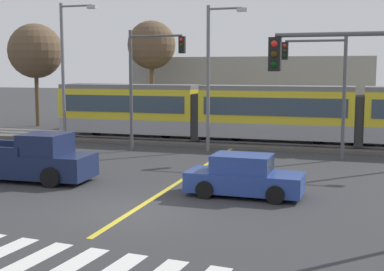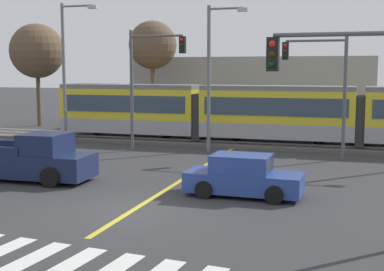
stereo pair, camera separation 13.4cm
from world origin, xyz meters
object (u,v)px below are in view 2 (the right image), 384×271
(traffic_light_near_right, at_px, (360,95))
(traffic_light_far_right, at_px, (324,77))
(bare_tree_far_west, at_px, (37,51))
(street_lamp_west, at_px, (67,64))
(bare_tree_west, at_px, (153,46))
(sedan_crossing, at_px, (243,177))
(street_lamp_centre, at_px, (213,69))
(traffic_light_far_left, at_px, (148,72))
(light_rail_tram, at_px, (277,112))
(pickup_truck, at_px, (31,160))

(traffic_light_near_right, distance_m, traffic_light_far_right, 13.62)
(bare_tree_far_west, bearing_deg, street_lamp_west, -47.62)
(bare_tree_west, bearing_deg, street_lamp_west, -113.42)
(traffic_light_near_right, relative_size, bare_tree_far_west, 0.74)
(traffic_light_far_right, bearing_deg, sedan_crossing, -103.38)
(traffic_light_near_right, bearing_deg, street_lamp_centre, 118.61)
(bare_tree_west, bearing_deg, bare_tree_far_west, 172.03)
(traffic_light_far_left, height_order, street_lamp_west, street_lamp_west)
(light_rail_tram, relative_size, traffic_light_near_right, 4.62)
(pickup_truck, distance_m, traffic_light_far_left, 9.54)
(sedan_crossing, distance_m, bare_tree_west, 20.86)
(traffic_light_far_right, bearing_deg, bare_tree_far_west, 157.31)
(street_lamp_west, bearing_deg, street_lamp_centre, -3.57)
(traffic_light_far_right, height_order, bare_tree_far_west, bare_tree_far_west)
(sedan_crossing, distance_m, pickup_truck, 8.95)
(traffic_light_near_right, distance_m, street_lamp_west, 22.72)
(traffic_light_far_left, height_order, traffic_light_far_right, traffic_light_far_left)
(pickup_truck, bearing_deg, bare_tree_west, 94.51)
(traffic_light_near_right, xyz_separation_m, street_lamp_centre, (-7.77, 14.25, 0.66))
(street_lamp_west, height_order, bare_tree_far_west, street_lamp_west)
(light_rail_tram, relative_size, bare_tree_west, 3.49)
(sedan_crossing, bearing_deg, pickup_truck, 179.51)
(traffic_light_far_right, xyz_separation_m, street_lamp_west, (-15.43, 1.33, 0.70))
(pickup_truck, xyz_separation_m, traffic_light_far_right, (11.12, 9.05, 3.34))
(traffic_light_far_left, height_order, street_lamp_centre, street_lamp_centre)
(light_rail_tram, relative_size, bare_tree_far_west, 3.42)
(street_lamp_centre, distance_m, bare_tree_west, 9.95)
(light_rail_tram, xyz_separation_m, pickup_truck, (-8.20, -13.09, -1.20))
(traffic_light_far_right, bearing_deg, bare_tree_west, 146.89)
(light_rail_tram, height_order, traffic_light_far_left, traffic_light_far_left)
(bare_tree_west, bearing_deg, pickup_truck, -85.49)
(pickup_truck, xyz_separation_m, street_lamp_centre, (5.09, 9.80, 3.76))
(traffic_light_far_right, xyz_separation_m, street_lamp_centre, (-6.03, 0.75, 0.41))
(traffic_light_near_right, distance_m, bare_tree_far_west, 33.91)
(street_lamp_west, distance_m, street_lamp_centre, 9.42)
(street_lamp_west, bearing_deg, light_rail_tram, 12.19)
(traffic_light_far_left, xyz_separation_m, traffic_light_far_right, (9.41, 0.37, -0.23))
(sedan_crossing, xyz_separation_m, traffic_light_far_left, (-7.23, 8.75, 3.71))
(traffic_light_near_right, distance_m, bare_tree_west, 26.00)
(sedan_crossing, height_order, traffic_light_far_left, traffic_light_far_left)
(traffic_light_far_left, height_order, bare_tree_far_west, bare_tree_far_west)
(light_rail_tram, distance_m, pickup_truck, 15.49)
(traffic_light_far_left, height_order, bare_tree_west, bare_tree_west)
(traffic_light_far_left, relative_size, traffic_light_far_right, 1.06)
(light_rail_tram, bearing_deg, bare_tree_west, 156.76)
(street_lamp_centre, relative_size, bare_tree_west, 1.00)
(traffic_light_far_left, relative_size, street_lamp_west, 0.79)
(street_lamp_centre, bearing_deg, traffic_light_near_right, -61.39)
(traffic_light_far_left, bearing_deg, sedan_crossing, -50.44)
(street_lamp_centre, relative_size, bare_tree_far_west, 0.98)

